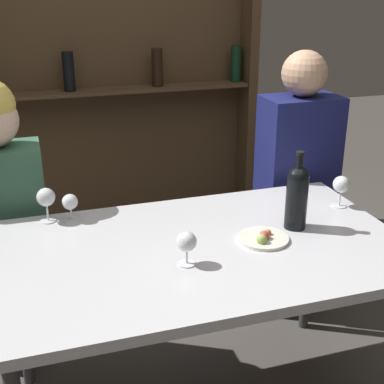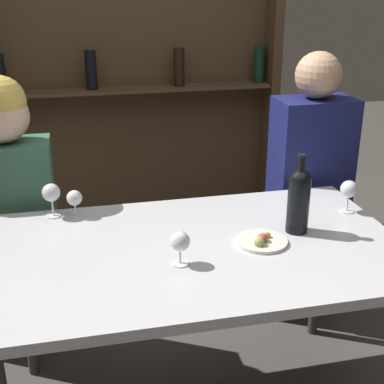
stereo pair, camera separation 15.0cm
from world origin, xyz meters
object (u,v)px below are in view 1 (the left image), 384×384
at_px(wine_glass_1, 46,198).
at_px(wine_glass_2, 187,243).
at_px(wine_bottle, 297,194).
at_px(wine_glass_0, 341,185).
at_px(seated_person_left, 6,227).
at_px(food_plate_0, 263,238).
at_px(seated_person_right, 295,192).
at_px(wine_glass_3, 70,203).

height_order(wine_glass_1, wine_glass_2, wine_glass_1).
height_order(wine_bottle, wine_glass_0, wine_bottle).
bearing_deg(seated_person_left, wine_glass_2, -50.44).
height_order(wine_glass_0, wine_glass_2, wine_glass_0).
relative_size(wine_glass_2, food_plate_0, 0.63).
height_order(wine_bottle, seated_person_right, seated_person_right).
distance_m(wine_glass_0, seated_person_right, 0.48).
bearing_deg(wine_glass_2, food_plate_0, 14.21).
bearing_deg(seated_person_right, wine_glass_0, -95.04).
height_order(food_plate_0, seated_person_right, seated_person_right).
height_order(wine_glass_1, seated_person_left, seated_person_left).
bearing_deg(wine_glass_2, seated_person_right, 42.36).
distance_m(food_plate_0, seated_person_left, 1.08).
bearing_deg(seated_person_right, wine_glass_3, -167.41).
distance_m(wine_glass_1, wine_glass_2, 0.62).
bearing_deg(wine_glass_2, seated_person_left, 129.56).
distance_m(wine_glass_3, food_plate_0, 0.73).
distance_m(wine_glass_1, seated_person_right, 1.21).
relative_size(wine_glass_3, seated_person_left, 0.09).
bearing_deg(wine_glass_1, wine_glass_2, -49.33).
xyz_separation_m(wine_bottle, food_plate_0, (-0.16, -0.07, -0.12)).
height_order(wine_glass_2, seated_person_right, seated_person_right).
height_order(wine_glass_3, food_plate_0, wine_glass_3).
height_order(wine_glass_0, seated_person_left, seated_person_left).
relative_size(wine_glass_3, seated_person_right, 0.08).
bearing_deg(food_plate_0, wine_glass_0, 24.15).
height_order(wine_glass_2, food_plate_0, wine_glass_2).
relative_size(wine_bottle, seated_person_right, 0.23).
relative_size(wine_glass_2, wine_glass_3, 1.08).
bearing_deg(wine_bottle, food_plate_0, -157.33).
relative_size(wine_glass_1, wine_glass_3, 1.26).
xyz_separation_m(food_plate_0, seated_person_left, (-0.88, 0.62, -0.11)).
xyz_separation_m(wine_glass_1, wine_glass_3, (0.08, -0.02, -0.02)).
distance_m(wine_bottle, seated_person_left, 1.20).
bearing_deg(seated_person_left, wine_glass_0, -18.31).
bearing_deg(wine_glass_0, seated_person_right, 84.96).
distance_m(wine_bottle, food_plate_0, 0.21).
bearing_deg(wine_bottle, seated_person_right, 61.32).
bearing_deg(wine_glass_3, wine_glass_0, -10.20).
xyz_separation_m(wine_glass_3, seated_person_right, (1.09, 0.24, -0.18)).
bearing_deg(seated_person_left, food_plate_0, -35.12).
distance_m(wine_glass_2, seated_person_left, 0.92).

